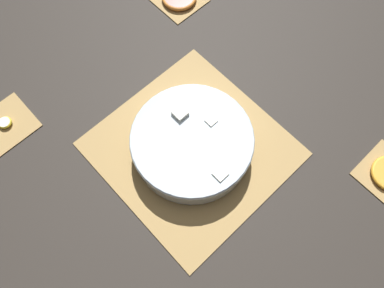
% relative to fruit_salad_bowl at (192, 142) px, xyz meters
% --- Properties ---
extents(ground_plane, '(6.00, 6.00, 0.00)m').
position_rel_fruit_salad_bowl_xyz_m(ground_plane, '(-0.00, 0.00, -0.04)').
color(ground_plane, '#2D2823').
extents(bamboo_mat_center, '(0.41, 0.40, 0.01)m').
position_rel_fruit_salad_bowl_xyz_m(bamboo_mat_center, '(-0.00, 0.00, -0.04)').
color(bamboo_mat_center, '#A8844C').
rests_on(bamboo_mat_center, ground_plane).
extents(coaster_mat_near_left, '(0.13, 0.13, 0.01)m').
position_rel_fruit_salad_bowl_xyz_m(coaster_mat_near_left, '(-0.36, -0.29, -0.04)').
color(coaster_mat_near_left, '#A8844C').
rests_on(coaster_mat_near_left, ground_plane).
extents(fruit_salad_bowl, '(0.28, 0.28, 0.07)m').
position_rel_fruit_salad_bowl_xyz_m(fruit_salad_bowl, '(0.00, 0.00, 0.00)').
color(fruit_salad_bowl, silver).
rests_on(fruit_salad_bowl, bamboo_mat_center).
extents(banana_coin_single, '(0.03, 0.03, 0.01)m').
position_rel_fruit_salad_bowl_xyz_m(banana_coin_single, '(-0.36, -0.29, -0.03)').
color(banana_coin_single, '#F7EFC6').
rests_on(banana_coin_single, coaster_mat_near_left).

